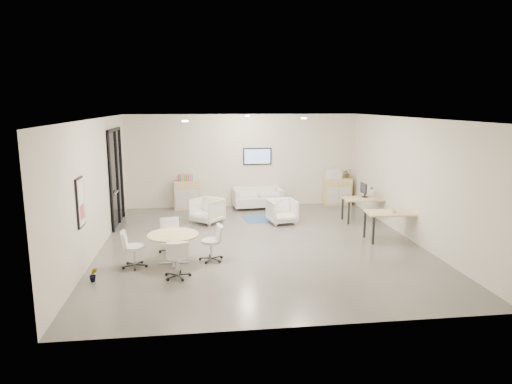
{
  "coord_description": "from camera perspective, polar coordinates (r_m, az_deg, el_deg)",
  "views": [
    {
      "loc": [
        -1.52,
        -11.19,
        3.56
      ],
      "look_at": [
        -0.06,
        0.4,
        1.28
      ],
      "focal_mm": 32.0,
      "sensor_mm": 36.0,
      "label": 1
    }
  ],
  "objects": [
    {
      "name": "printer",
      "position": [
        16.32,
        9.7,
        2.24
      ],
      "size": [
        0.51,
        0.44,
        0.33
      ],
      "rotation": [
        0.0,
        0.0,
        0.13
      ],
      "color": "white",
      "rests_on": "sideboard_right"
    },
    {
      "name": "sideboard_left",
      "position": [
        15.74,
        -8.6,
        -0.37
      ],
      "size": [
        0.86,
        0.45,
        0.97
      ],
      "color": "#DABF83",
      "rests_on": "room_shell"
    },
    {
      "name": "wall_tv",
      "position": [
        15.88,
        0.17,
        4.48
      ],
      "size": [
        0.98,
        0.06,
        0.58
      ],
      "color": "black",
      "rests_on": "room_shell"
    },
    {
      "name": "meeting_chairs",
      "position": [
        10.46,
        -10.29,
        -6.69
      ],
      "size": [
        2.35,
        2.35,
        0.82
      ],
      "color": "white",
      "rests_on": "room_shell"
    },
    {
      "name": "monitor",
      "position": [
        14.37,
        13.31,
        0.3
      ],
      "size": [
        0.2,
        0.5,
        0.44
      ],
      "color": "black",
      "rests_on": "desk_rear"
    },
    {
      "name": "sideboard_right",
      "position": [
        16.46,
        10.1,
        0.06
      ],
      "size": [
        0.96,
        0.46,
        0.96
      ],
      "color": "#DABF83",
      "rests_on": "room_shell"
    },
    {
      "name": "desk_rear",
      "position": [
        14.31,
        13.62,
        -1.03
      ],
      "size": [
        1.4,
        0.71,
        0.72
      ],
      "rotation": [
        0.0,
        0.0,
        -0.01
      ],
      "color": "#DABF83",
      "rests_on": "room_shell"
    },
    {
      "name": "armchair_left",
      "position": [
        13.85,
        -6.14,
        -2.17
      ],
      "size": [
        1.1,
        1.09,
        0.83
      ],
      "primitive_type": "imported",
      "rotation": [
        0.0,
        0.0,
        -0.69
      ],
      "color": "silver",
      "rests_on": "room_shell"
    },
    {
      "name": "desk_front",
      "position": [
        12.52,
        16.87,
        -2.78
      ],
      "size": [
        1.5,
        0.85,
        0.75
      ],
      "rotation": [
        0.0,
        0.0,
        -0.09
      ],
      "color": "#DABF83",
      "rests_on": "room_shell"
    },
    {
      "name": "round_table",
      "position": [
        10.4,
        -10.33,
        -5.64
      ],
      "size": [
        1.14,
        1.14,
        0.69
      ],
      "color": "#DABF83",
      "rests_on": "room_shell"
    },
    {
      "name": "plant_floor",
      "position": [
        9.97,
        -19.64,
        -10.15
      ],
      "size": [
        0.22,
        0.32,
        0.13
      ],
      "primitive_type": "imported",
      "rotation": [
        0.0,
        0.0,
        0.22
      ],
      "color": "#3F7F3F",
      "rests_on": "room_shell"
    },
    {
      "name": "room_shell",
      "position": [
        11.46,
        0.54,
        1.17
      ],
      "size": [
        9.6,
        10.6,
        4.8
      ],
      "color": "#55534E",
      "rests_on": "ground"
    },
    {
      "name": "glass_door",
      "position": [
        14.06,
        -17.09,
        2.12
      ],
      "size": [
        0.09,
        1.9,
        2.85
      ],
      "color": "black",
      "rests_on": "room_shell"
    },
    {
      "name": "armchair_right",
      "position": [
        13.74,
        3.29,
        -2.28
      ],
      "size": [
        0.9,
        0.86,
        0.81
      ],
      "primitive_type": "imported",
      "rotation": [
        0.0,
        0.0,
        0.17
      ],
      "color": "silver",
      "rests_on": "room_shell"
    },
    {
      "name": "cup",
      "position": [
        12.39,
        16.85,
        -2.25
      ],
      "size": [
        0.14,
        0.11,
        0.13
      ],
      "primitive_type": "imported",
      "rotation": [
        0.0,
        0.0,
        -0.12
      ],
      "color": "white",
      "rests_on": "desk_front"
    },
    {
      "name": "books",
      "position": [
        15.64,
        -8.82,
        1.77
      ],
      "size": [
        0.5,
        0.14,
        0.22
      ],
      "color": "red",
      "rests_on": "sideboard_left"
    },
    {
      "name": "artwork",
      "position": [
        10.1,
        -21.09,
        -1.23
      ],
      "size": [
        0.05,
        0.54,
        1.04
      ],
      "color": "black",
      "rests_on": "room_shell"
    },
    {
      "name": "ceiling_spots",
      "position": [
        12.1,
        -0.93,
        9.22
      ],
      "size": [
        3.14,
        4.14,
        0.03
      ],
      "color": "#FFEAC6",
      "rests_on": "room_shell"
    },
    {
      "name": "loveseat",
      "position": [
        15.73,
        0.17,
        -0.81
      ],
      "size": [
        1.7,
        0.94,
        0.61
      ],
      "rotation": [
        0.0,
        0.0,
        0.08
      ],
      "color": "silver",
      "rests_on": "room_shell"
    },
    {
      "name": "plant_cabinet",
      "position": [
        16.5,
        11.35,
        2.18
      ],
      "size": [
        0.36,
        0.38,
        0.25
      ],
      "primitive_type": "imported",
      "rotation": [
        0.0,
        0.0,
        0.23
      ],
      "color": "#3F7F3F",
      "rests_on": "sideboard_right"
    },
    {
      "name": "blue_rug",
      "position": [
        14.41,
        1.54,
        -3.26
      ],
      "size": [
        1.64,
        1.2,
        0.01
      ],
      "primitive_type": "cube",
      "rotation": [
        0.0,
        0.0,
        0.12
      ],
      "color": "#2B5086",
      "rests_on": "room_shell"
    }
  ]
}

